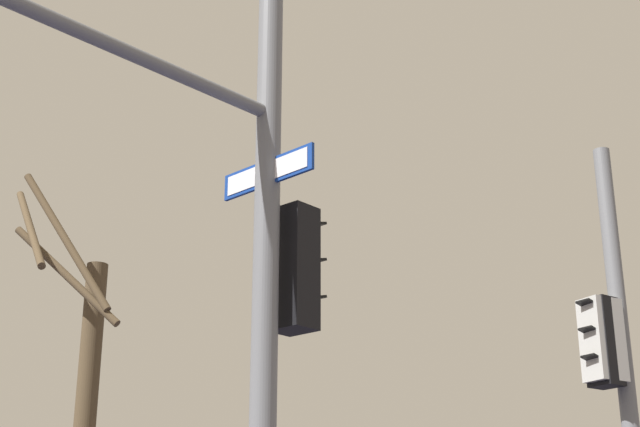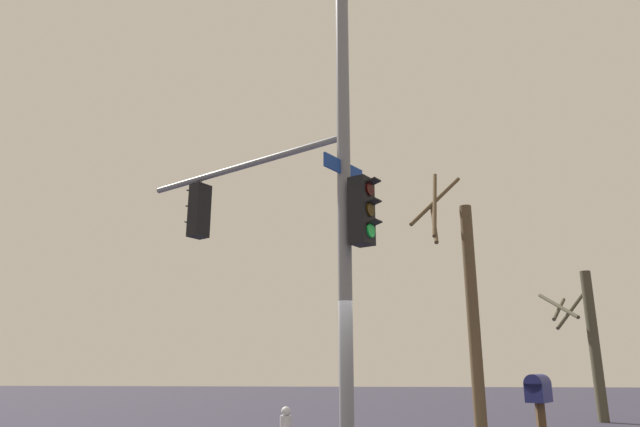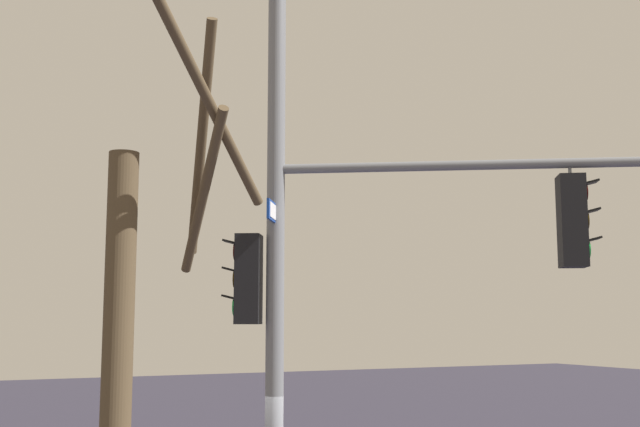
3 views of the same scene
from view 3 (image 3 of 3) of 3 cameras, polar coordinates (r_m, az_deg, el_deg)
The scene contains 2 objects.
main_signal_pole_assembly at distance 9.96m, azimuth 0.73°, elevation 1.82°, with size 4.99×4.83×9.67m.
bare_tree_behind_pole at distance 6.54m, azimuth -13.67°, elevation -13.60°, with size 1.81×1.33×5.78m.
Camera 3 is at (8.87, -4.25, 3.41)m, focal length 44.69 mm.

